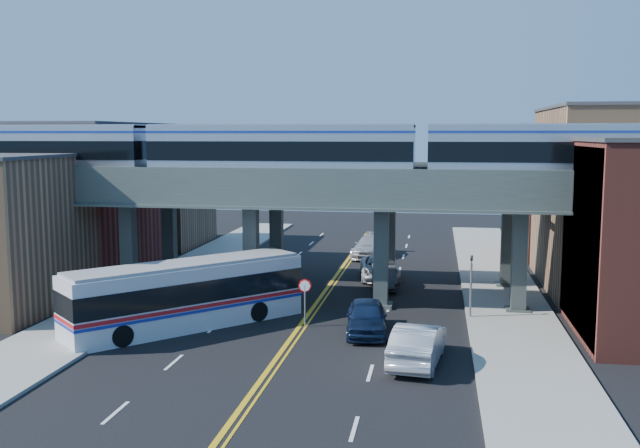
{
  "coord_description": "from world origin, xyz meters",
  "views": [
    {
      "loc": [
        7.23,
        -33.97,
        10.38
      ],
      "look_at": [
        0.5,
        6.79,
        5.14
      ],
      "focal_mm": 40.0,
      "sensor_mm": 36.0,
      "label": 1
    }
  ],
  "objects_px": {
    "car_lane_c": "(380,268)",
    "stop_sign": "(305,295)",
    "traffic_signal": "(471,279)",
    "car_lane_b": "(384,277)",
    "transit_train": "(281,151)",
    "car_parked_curb": "(418,344)",
    "transit_bus": "(187,295)",
    "car_lane_a": "(367,317)",
    "car_lane_d": "(371,246)"
  },
  "relations": [
    {
      "from": "car_lane_c",
      "to": "stop_sign",
      "type": "bearing_deg",
      "value": -109.86
    },
    {
      "from": "stop_sign",
      "to": "traffic_signal",
      "type": "bearing_deg",
      "value": 18.63
    },
    {
      "from": "car_lane_b",
      "to": "stop_sign",
      "type": "bearing_deg",
      "value": -114.57
    },
    {
      "from": "transit_train",
      "to": "car_parked_curb",
      "type": "distance_m",
      "value": 15.82
    },
    {
      "from": "transit_train",
      "to": "transit_bus",
      "type": "relative_size",
      "value": 4.21
    },
    {
      "from": "stop_sign",
      "to": "car_lane_a",
      "type": "xyz_separation_m",
      "value": [
        3.42,
        -0.8,
        -0.88
      ]
    },
    {
      "from": "transit_bus",
      "to": "car_parked_curb",
      "type": "bearing_deg",
      "value": -65.68
    },
    {
      "from": "transit_bus",
      "to": "car_lane_a",
      "type": "height_order",
      "value": "transit_bus"
    },
    {
      "from": "car_lane_d",
      "to": "car_parked_curb",
      "type": "height_order",
      "value": "car_parked_curb"
    },
    {
      "from": "traffic_signal",
      "to": "transit_bus",
      "type": "bearing_deg",
      "value": -164.8
    },
    {
      "from": "stop_sign",
      "to": "car_lane_a",
      "type": "distance_m",
      "value": 3.63
    },
    {
      "from": "car_lane_a",
      "to": "car_parked_curb",
      "type": "xyz_separation_m",
      "value": [
        2.78,
        -4.52,
        0.05
      ]
    },
    {
      "from": "transit_train",
      "to": "transit_bus",
      "type": "distance_m",
      "value": 10.52
    },
    {
      "from": "car_lane_c",
      "to": "car_parked_curb",
      "type": "xyz_separation_m",
      "value": [
        3.24,
        -18.69,
        0.12
      ]
    },
    {
      "from": "car_lane_a",
      "to": "car_lane_d",
      "type": "bearing_deg",
      "value": 88.88
    },
    {
      "from": "car_lane_b",
      "to": "car_lane_d",
      "type": "relative_size",
      "value": 0.76
    },
    {
      "from": "car_lane_c",
      "to": "car_lane_d",
      "type": "xyz_separation_m",
      "value": [
        -1.46,
        9.21,
        0.09
      ]
    },
    {
      "from": "transit_bus",
      "to": "car_lane_c",
      "type": "relative_size",
      "value": 2.0
    },
    {
      "from": "traffic_signal",
      "to": "car_lane_d",
      "type": "bearing_deg",
      "value": 110.71
    },
    {
      "from": "traffic_signal",
      "to": "car_parked_curb",
      "type": "distance_m",
      "value": 8.85
    },
    {
      "from": "car_lane_c",
      "to": "transit_bus",
      "type": "bearing_deg",
      "value": -129.88
    },
    {
      "from": "stop_sign",
      "to": "car_lane_b",
      "type": "bearing_deg",
      "value": 71.34
    },
    {
      "from": "car_lane_a",
      "to": "car_lane_d",
      "type": "relative_size",
      "value": 0.83
    },
    {
      "from": "transit_train",
      "to": "car_lane_d",
      "type": "bearing_deg",
      "value": 77.64
    },
    {
      "from": "transit_train",
      "to": "car_lane_c",
      "type": "height_order",
      "value": "transit_train"
    },
    {
      "from": "car_lane_c",
      "to": "car_parked_curb",
      "type": "bearing_deg",
      "value": -87.54
    },
    {
      "from": "traffic_signal",
      "to": "car_lane_a",
      "type": "distance_m",
      "value": 6.82
    },
    {
      "from": "car_parked_curb",
      "to": "transit_train",
      "type": "bearing_deg",
      "value": -43.15
    },
    {
      "from": "traffic_signal",
      "to": "car_lane_b",
      "type": "distance_m",
      "value": 9.26
    },
    {
      "from": "car_lane_b",
      "to": "car_lane_c",
      "type": "xyz_separation_m",
      "value": [
        -0.54,
        3.01,
        0.03
      ]
    },
    {
      "from": "stop_sign",
      "to": "car_parked_curb",
      "type": "relative_size",
      "value": 0.47
    },
    {
      "from": "transit_train",
      "to": "traffic_signal",
      "type": "height_order",
      "value": "transit_train"
    },
    {
      "from": "stop_sign",
      "to": "car_lane_b",
      "type": "relative_size",
      "value": 0.56
    },
    {
      "from": "transit_train",
      "to": "car_lane_b",
      "type": "height_order",
      "value": "transit_train"
    },
    {
      "from": "transit_train",
      "to": "transit_bus",
      "type": "height_order",
      "value": "transit_train"
    },
    {
      "from": "transit_bus",
      "to": "car_lane_a",
      "type": "distance_m",
      "value": 9.74
    },
    {
      "from": "traffic_signal",
      "to": "car_parked_curb",
      "type": "bearing_deg",
      "value": -107.98
    },
    {
      "from": "car_lane_b",
      "to": "car_lane_c",
      "type": "relative_size",
      "value": 0.81
    },
    {
      "from": "car_lane_d",
      "to": "car_lane_c",
      "type": "bearing_deg",
      "value": -74.11
    },
    {
      "from": "car_lane_b",
      "to": "transit_train",
      "type": "bearing_deg",
      "value": -143.4
    },
    {
      "from": "car_lane_c",
      "to": "car_parked_curb",
      "type": "relative_size",
      "value": 1.04
    },
    {
      "from": "transit_train",
      "to": "car_lane_d",
      "type": "distance_m",
      "value": 19.87
    },
    {
      "from": "stop_sign",
      "to": "transit_train",
      "type": "bearing_deg",
      "value": 115.18
    },
    {
      "from": "car_lane_b",
      "to": "car_lane_c",
      "type": "distance_m",
      "value": 3.06
    },
    {
      "from": "car_lane_a",
      "to": "car_lane_c",
      "type": "bearing_deg",
      "value": 86.04
    },
    {
      "from": "stop_sign",
      "to": "car_parked_curb",
      "type": "height_order",
      "value": "stop_sign"
    },
    {
      "from": "stop_sign",
      "to": "car_lane_c",
      "type": "relative_size",
      "value": 0.45
    },
    {
      "from": "car_lane_a",
      "to": "car_lane_c",
      "type": "xyz_separation_m",
      "value": [
        -0.46,
        14.17,
        -0.07
      ]
    },
    {
      "from": "transit_bus",
      "to": "car_lane_b",
      "type": "bearing_deg",
      "value": 2.51
    },
    {
      "from": "stop_sign",
      "to": "transit_bus",
      "type": "xyz_separation_m",
      "value": [
        -6.28,
        -1.12,
        -0.01
      ]
    }
  ]
}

